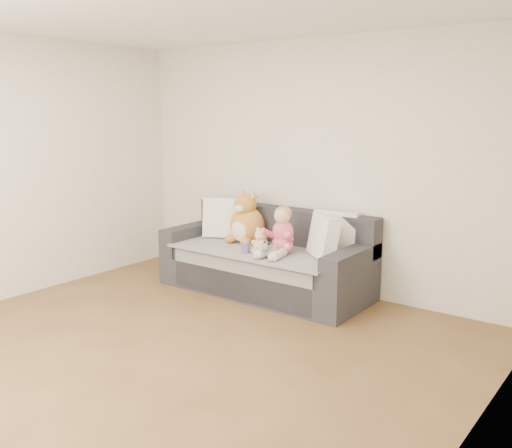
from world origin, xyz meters
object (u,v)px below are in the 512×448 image
at_px(sippy_cup, 246,246).
at_px(plush_cat, 246,222).
at_px(sofa, 267,262).
at_px(teddy_bear, 261,243).
at_px(toddler, 281,234).

bearing_deg(sippy_cup, plush_cat, 127.10).
relative_size(sofa, teddy_bear, 8.19).
xyz_separation_m(toddler, plush_cat, (-0.59, 0.21, 0.02)).
distance_m(sofa, sippy_cup, 0.39).
xyz_separation_m(sofa, teddy_bear, (0.11, -0.26, 0.27)).
height_order(sofa, sippy_cup, sofa).
distance_m(toddler, plush_cat, 0.63).
distance_m(toddler, sippy_cup, 0.37).
bearing_deg(teddy_bear, sofa, 115.99).
bearing_deg(sofa, sippy_cup, -95.18).
xyz_separation_m(sofa, sippy_cup, (-0.03, -0.32, 0.23)).
bearing_deg(sippy_cup, sofa, 84.82).
relative_size(plush_cat, sippy_cup, 4.65).
relative_size(sofa, sippy_cup, 16.98).
xyz_separation_m(sofa, plush_cat, (-0.31, 0.06, 0.38)).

